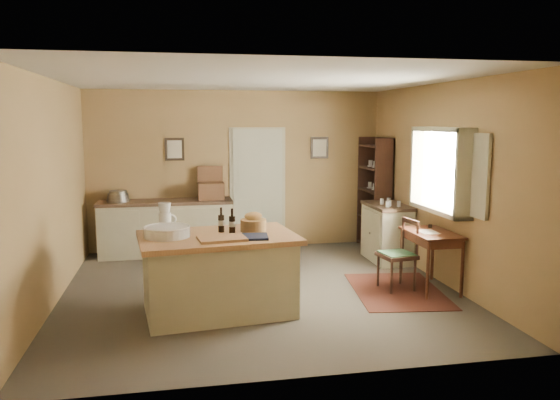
# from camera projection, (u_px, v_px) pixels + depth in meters

# --- Properties ---
(ground) EXTENTS (5.00, 5.00, 0.00)m
(ground) POSITION_uv_depth(u_px,v_px,m) (260.00, 290.00, 7.13)
(ground) COLOR #534A3F
(ground) RESTS_ON ground
(wall_back) EXTENTS (5.00, 0.10, 2.70)m
(wall_back) POSITION_uv_depth(u_px,v_px,m) (237.00, 170.00, 9.36)
(wall_back) COLOR #99794F
(wall_back) RESTS_ON ground
(wall_front) EXTENTS (5.00, 0.10, 2.70)m
(wall_front) POSITION_uv_depth(u_px,v_px,m) (305.00, 224.00, 4.50)
(wall_front) COLOR #99794F
(wall_front) RESTS_ON ground
(wall_left) EXTENTS (0.10, 5.00, 2.70)m
(wall_left) POSITION_uv_depth(u_px,v_px,m) (51.00, 192.00, 6.47)
(wall_left) COLOR #99794F
(wall_left) RESTS_ON ground
(wall_right) EXTENTS (0.10, 5.00, 2.70)m
(wall_right) POSITION_uv_depth(u_px,v_px,m) (441.00, 183.00, 7.40)
(wall_right) COLOR #99794F
(wall_right) RESTS_ON ground
(ceiling) EXTENTS (5.00, 5.00, 0.00)m
(ceiling) POSITION_uv_depth(u_px,v_px,m) (259.00, 79.00, 6.74)
(ceiling) COLOR silver
(ceiling) RESTS_ON wall_back
(door) EXTENTS (0.97, 0.06, 2.11)m
(door) POSITION_uv_depth(u_px,v_px,m) (258.00, 187.00, 9.44)
(door) COLOR beige
(door) RESTS_ON ground
(framed_prints) EXTENTS (2.82, 0.02, 0.38)m
(framed_prints) POSITION_uv_depth(u_px,v_px,m) (249.00, 149.00, 9.32)
(framed_prints) COLOR black
(framed_prints) RESTS_ON ground
(window) EXTENTS (0.25, 1.99, 1.12)m
(window) POSITION_uv_depth(u_px,v_px,m) (444.00, 170.00, 7.16)
(window) COLOR #BBB694
(window) RESTS_ON ground
(work_island) EXTENTS (1.87, 1.33, 1.20)m
(work_island) POSITION_uv_depth(u_px,v_px,m) (218.00, 272.00, 6.24)
(work_island) COLOR #BBB694
(work_island) RESTS_ON ground
(sideboard) EXTENTS (2.17, 0.61, 1.18)m
(sideboard) POSITION_uv_depth(u_px,v_px,m) (167.00, 226.00, 8.97)
(sideboard) COLOR #BBB694
(sideboard) RESTS_ON ground
(rug) EXTENTS (1.29, 1.73, 0.01)m
(rug) POSITION_uv_depth(u_px,v_px,m) (397.00, 291.00, 7.09)
(rug) COLOR #421611
(rug) RESTS_ON ground
(writing_desk) EXTENTS (0.54, 0.88, 0.82)m
(writing_desk) POSITION_uv_depth(u_px,v_px,m) (431.00, 239.00, 7.08)
(writing_desk) COLOR #35180D
(writing_desk) RESTS_ON ground
(desk_chair) EXTENTS (0.48, 0.48, 0.90)m
(desk_chair) POSITION_uv_depth(u_px,v_px,m) (397.00, 256.00, 7.10)
(desk_chair) COLOR black
(desk_chair) RESTS_ON ground
(right_cabinet) EXTENTS (0.55, 0.98, 0.99)m
(right_cabinet) POSITION_uv_depth(u_px,v_px,m) (387.00, 232.00, 8.58)
(right_cabinet) COLOR #BBB694
(right_cabinet) RESTS_ON ground
(shelving_unit) EXTENTS (0.32, 0.86, 1.91)m
(shelving_unit) POSITION_uv_depth(u_px,v_px,m) (377.00, 193.00, 9.37)
(shelving_unit) COLOR black
(shelving_unit) RESTS_ON ground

